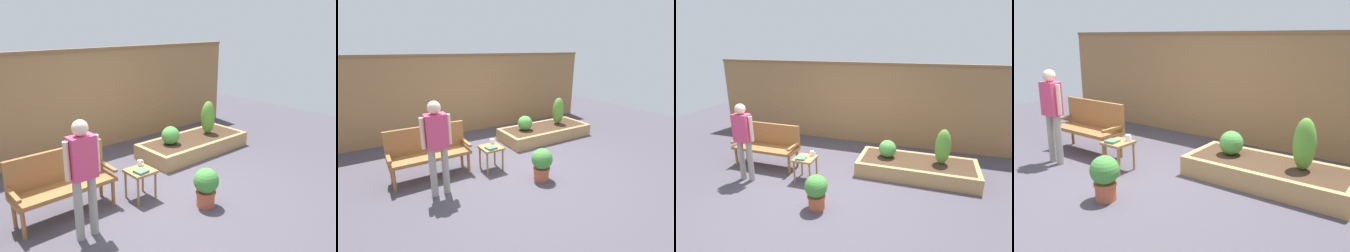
% 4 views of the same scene
% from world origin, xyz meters
% --- Properties ---
extents(ground_plane, '(14.00, 14.00, 0.00)m').
position_xyz_m(ground_plane, '(0.00, 0.00, 0.00)').
color(ground_plane, '#47424C').
extents(fence_back, '(8.40, 0.14, 2.16)m').
position_xyz_m(fence_back, '(0.00, 2.60, 1.09)').
color(fence_back, olive).
rests_on(fence_back, ground_plane).
extents(garden_bench, '(1.44, 0.48, 0.94)m').
position_xyz_m(garden_bench, '(-1.43, 0.50, 0.54)').
color(garden_bench, '#936033').
rests_on(garden_bench, ground_plane).
extents(side_table, '(0.40, 0.40, 0.48)m').
position_xyz_m(side_table, '(-0.34, 0.12, 0.40)').
color(side_table, '#9E7042').
rests_on(side_table, ground_plane).
extents(cup_on_table, '(0.12, 0.08, 0.10)m').
position_xyz_m(cup_on_table, '(-0.24, 0.25, 0.53)').
color(cup_on_table, white).
rests_on(cup_on_table, side_table).
extents(book_on_table, '(0.21, 0.20, 0.04)m').
position_xyz_m(book_on_table, '(-0.38, 0.04, 0.50)').
color(book_on_table, '#4C7A56').
rests_on(book_on_table, side_table).
extents(potted_boxwood, '(0.38, 0.38, 0.60)m').
position_xyz_m(potted_boxwood, '(0.26, -0.70, 0.34)').
color(potted_boxwood, '#B75638').
rests_on(potted_boxwood, ground_plane).
extents(raised_planter_bed, '(2.40, 1.00, 0.30)m').
position_xyz_m(raised_planter_bed, '(1.75, 1.04, 0.15)').
color(raised_planter_bed, '#AD8451').
rests_on(raised_planter_bed, ground_plane).
extents(shrub_near_bench, '(0.37, 0.37, 0.37)m').
position_xyz_m(shrub_near_bench, '(1.13, 1.08, 0.48)').
color(shrub_near_bench, brown).
rests_on(shrub_near_bench, raised_planter_bed).
extents(shrub_far_corner, '(0.30, 0.30, 0.72)m').
position_xyz_m(shrub_far_corner, '(2.22, 1.08, 0.66)').
color(shrub_far_corner, brown).
rests_on(shrub_far_corner, raised_planter_bed).
extents(person_by_bench, '(0.47, 0.20, 1.56)m').
position_xyz_m(person_by_bench, '(-1.45, -0.24, 0.93)').
color(person_by_bench, gray).
rests_on(person_by_bench, ground_plane).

